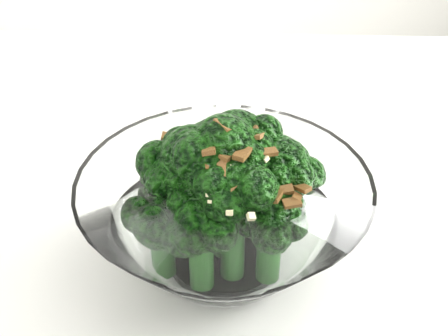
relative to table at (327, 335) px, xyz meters
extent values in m
cube|color=white|center=(0.00, 0.00, 0.05)|extent=(1.38, 1.11, 0.04)
cylinder|color=white|center=(-0.07, 0.03, 0.07)|extent=(0.08, 0.08, 0.01)
cylinder|color=#1B5215|center=(-0.07, 0.03, 0.11)|extent=(0.02, 0.02, 0.07)
sphere|color=#15480D|center=(-0.07, 0.03, 0.16)|extent=(0.05, 0.05, 0.05)
cylinder|color=#1B5215|center=(-0.06, 0.05, 0.11)|extent=(0.02, 0.02, 0.07)
sphere|color=#15480D|center=(-0.06, 0.05, 0.16)|extent=(0.04, 0.04, 0.04)
cylinder|color=#1B5215|center=(-0.09, 0.04, 0.11)|extent=(0.02, 0.02, 0.07)
sphere|color=#15480D|center=(-0.09, 0.04, 0.15)|extent=(0.04, 0.04, 0.04)
cylinder|color=#1B5215|center=(-0.07, 0.01, 0.11)|extent=(0.02, 0.02, 0.06)
sphere|color=#15480D|center=(-0.07, 0.01, 0.15)|extent=(0.04, 0.04, 0.04)
cylinder|color=#1B5215|center=(-0.04, 0.03, 0.10)|extent=(0.02, 0.02, 0.05)
sphere|color=#15480D|center=(-0.04, 0.03, 0.14)|extent=(0.04, 0.04, 0.04)
cylinder|color=#1B5215|center=(-0.10, 0.04, 0.10)|extent=(0.02, 0.02, 0.05)
sphere|color=#15480D|center=(-0.10, 0.04, 0.14)|extent=(0.04, 0.04, 0.04)
cylinder|color=#1B5215|center=(-0.05, 0.00, 0.10)|extent=(0.02, 0.02, 0.05)
sphere|color=#15480D|center=(-0.05, 0.00, 0.13)|extent=(0.04, 0.04, 0.04)
cylinder|color=#1B5215|center=(-0.09, 0.00, 0.10)|extent=(0.02, 0.02, 0.04)
sphere|color=#15480D|center=(-0.09, 0.00, 0.13)|extent=(0.04, 0.04, 0.04)
cylinder|color=#1B5215|center=(-0.03, 0.06, 0.10)|extent=(0.02, 0.02, 0.04)
sphere|color=#15480D|center=(-0.03, 0.06, 0.12)|extent=(0.04, 0.04, 0.04)
cylinder|color=#1B5215|center=(-0.12, 0.02, 0.10)|extent=(0.02, 0.02, 0.04)
sphere|color=#15480D|center=(-0.12, 0.02, 0.12)|extent=(0.04, 0.04, 0.04)
cylinder|color=#1B5215|center=(-0.07, 0.07, 0.10)|extent=(0.02, 0.02, 0.04)
sphere|color=#15480D|center=(-0.07, 0.07, 0.13)|extent=(0.04, 0.04, 0.04)
cylinder|color=#1B5215|center=(-0.04, 0.02, 0.11)|extent=(0.02, 0.02, 0.06)
sphere|color=#15480D|center=(-0.04, 0.02, 0.15)|extent=(0.04, 0.04, 0.04)
cube|color=brown|center=(-0.12, 0.05, 0.15)|extent=(0.01, 0.01, 0.01)
cube|color=brown|center=(-0.11, 0.05, 0.15)|extent=(0.02, 0.01, 0.01)
cube|color=brown|center=(-0.05, 0.03, 0.17)|extent=(0.01, 0.01, 0.01)
cube|color=brown|center=(-0.04, 0.00, 0.15)|extent=(0.01, 0.01, 0.01)
cube|color=brown|center=(-0.03, 0.02, 0.15)|extent=(0.01, 0.01, 0.01)
cube|color=brown|center=(-0.05, 0.04, 0.17)|extent=(0.01, 0.01, 0.01)
cube|color=brown|center=(-0.05, 0.04, 0.16)|extent=(0.01, 0.01, 0.01)
cube|color=brown|center=(-0.05, 0.04, 0.17)|extent=(0.01, 0.01, 0.00)
cube|color=brown|center=(-0.10, 0.08, 0.15)|extent=(0.01, 0.01, 0.01)
cube|color=brown|center=(-0.07, 0.03, 0.18)|extent=(0.01, 0.01, 0.01)
cube|color=brown|center=(-0.08, 0.00, 0.16)|extent=(0.01, 0.01, 0.01)
cube|color=brown|center=(-0.06, 0.04, 0.17)|extent=(0.01, 0.02, 0.00)
cube|color=brown|center=(-0.05, -0.01, 0.15)|extent=(0.01, 0.01, 0.00)
cube|color=brown|center=(-0.10, 0.04, 0.16)|extent=(0.01, 0.01, 0.01)
cube|color=brown|center=(-0.07, 0.00, 0.16)|extent=(0.01, 0.01, 0.01)
cube|color=brown|center=(-0.05, 0.04, 0.17)|extent=(0.01, 0.01, 0.01)
cube|color=brown|center=(-0.08, 0.01, 0.17)|extent=(0.01, 0.01, 0.00)
cube|color=brown|center=(-0.06, 0.05, 0.17)|extent=(0.01, 0.01, 0.01)
cube|color=brown|center=(-0.08, 0.00, 0.17)|extent=(0.01, 0.01, 0.01)
cube|color=brown|center=(-0.08, 0.01, 0.17)|extent=(0.01, 0.01, 0.00)
cube|color=brown|center=(-0.05, 0.02, 0.17)|extent=(0.01, 0.01, 0.00)
cube|color=brown|center=(-0.03, 0.03, 0.15)|extent=(0.01, 0.01, 0.01)
cube|color=brown|center=(-0.03, 0.00, 0.15)|extent=(0.01, 0.01, 0.01)
cube|color=brown|center=(-0.07, 0.04, 0.18)|extent=(0.01, 0.01, 0.01)
cube|color=brown|center=(-0.05, 0.08, 0.15)|extent=(0.01, 0.01, 0.01)
cube|color=brown|center=(-0.04, 0.01, 0.15)|extent=(0.01, 0.01, 0.01)
cube|color=brown|center=(-0.04, -0.01, 0.15)|extent=(0.01, 0.01, 0.01)
cube|color=brown|center=(-0.09, 0.03, 0.17)|extent=(0.01, 0.02, 0.01)
cube|color=brown|center=(-0.09, 0.02, 0.18)|extent=(0.01, 0.02, 0.01)
cube|color=brown|center=(-0.02, 0.04, 0.15)|extent=(0.01, 0.01, 0.01)
cube|color=brown|center=(-0.08, 0.00, 0.16)|extent=(0.01, 0.01, 0.01)
cube|color=brown|center=(-0.03, 0.02, 0.16)|extent=(0.01, 0.01, 0.00)
cube|color=brown|center=(-0.06, 0.04, 0.17)|extent=(0.01, 0.01, 0.00)
cube|color=brown|center=(-0.04, -0.01, 0.15)|extent=(0.01, 0.01, 0.00)
cube|color=brown|center=(-0.07, 0.01, 0.17)|extent=(0.01, 0.01, 0.00)
cube|color=beige|center=(-0.05, 0.03, 0.17)|extent=(0.00, 0.00, 0.00)
cube|color=beige|center=(-0.10, 0.02, 0.17)|extent=(0.00, 0.00, 0.00)
cube|color=beige|center=(-0.09, 0.00, 0.16)|extent=(0.00, 0.00, 0.00)
cube|color=beige|center=(-0.06, 0.05, 0.17)|extent=(0.00, 0.00, 0.00)
cube|color=beige|center=(-0.09, 0.04, 0.17)|extent=(0.00, 0.00, 0.00)
cube|color=beige|center=(-0.07, -0.01, 0.16)|extent=(0.00, 0.00, 0.00)
cube|color=beige|center=(-0.11, 0.06, 0.15)|extent=(0.00, 0.00, 0.00)
cube|color=beige|center=(-0.10, 0.02, 0.16)|extent=(0.01, 0.01, 0.00)
cube|color=beige|center=(-0.08, -0.02, 0.15)|extent=(0.01, 0.01, 0.00)
cube|color=beige|center=(-0.09, 0.00, 0.16)|extent=(0.01, 0.01, 0.00)
cube|color=beige|center=(-0.04, 0.02, 0.16)|extent=(0.01, 0.01, 0.01)
cube|color=beige|center=(-0.08, 0.07, 0.15)|extent=(0.01, 0.01, 0.00)
cube|color=beige|center=(-0.03, 0.03, 0.15)|extent=(0.01, 0.01, 0.00)
cube|color=beige|center=(-0.07, 0.03, 0.18)|extent=(0.00, 0.00, 0.00)
cube|color=beige|center=(-0.06, 0.03, 0.18)|extent=(0.01, 0.01, 0.00)
cube|color=beige|center=(-0.04, 0.06, 0.15)|extent=(0.01, 0.01, 0.00)
cube|color=beige|center=(-0.07, 0.04, 0.18)|extent=(0.01, 0.01, 0.00)
cube|color=beige|center=(-0.06, 0.05, 0.17)|extent=(0.01, 0.01, 0.00)
cube|color=beige|center=(-0.05, 0.01, 0.17)|extent=(0.01, 0.01, 0.00)
cube|color=beige|center=(-0.04, 0.07, 0.15)|extent=(0.00, 0.00, 0.00)
cube|color=beige|center=(-0.03, 0.01, 0.15)|extent=(0.01, 0.01, 0.00)
cube|color=beige|center=(-0.08, 0.01, 0.17)|extent=(0.00, 0.00, 0.00)
cube|color=beige|center=(-0.03, 0.03, 0.15)|extent=(0.00, 0.00, 0.00)
cube|color=beige|center=(-0.07, 0.06, 0.16)|extent=(0.00, 0.00, 0.00)
cube|color=beige|center=(-0.07, -0.02, 0.15)|extent=(0.01, 0.01, 0.01)
cube|color=beige|center=(-0.10, 0.07, 0.15)|extent=(0.01, 0.01, 0.00)
cube|color=beige|center=(-0.03, 0.03, 0.15)|extent=(0.00, 0.00, 0.00)
cube|color=beige|center=(-0.09, -0.01, 0.16)|extent=(0.00, 0.00, 0.00)
cube|color=beige|center=(-0.07, 0.08, 0.15)|extent=(0.00, 0.01, 0.00)
camera|label=1|loc=(-0.15, -0.28, 0.38)|focal=50.00mm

